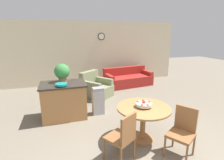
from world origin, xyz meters
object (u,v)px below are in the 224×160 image
(dining_chair_near_left, at_px, (123,135))
(dining_table, at_px, (143,115))
(kitchen_island, at_px, (64,100))
(couch, at_px, (128,79))
(armchair, at_px, (96,88))
(dining_chair_near_right, at_px, (183,130))
(teal_bowl, at_px, (61,84))
(potted_plant, at_px, (62,72))
(fruit_bowl, at_px, (144,104))
(trash_bin, at_px, (98,101))

(dining_chair_near_left, bearing_deg, dining_table, 5.55)
(kitchen_island, distance_m, couch, 3.55)
(dining_chair_near_left, height_order, armchair, dining_chair_near_left)
(dining_chair_near_right, distance_m, teal_bowl, 2.85)
(potted_plant, bearing_deg, dining_chair_near_left, -68.10)
(potted_plant, bearing_deg, couch, 37.50)
(teal_bowl, bearing_deg, fruit_bowl, -40.73)
(trash_bin, bearing_deg, potted_plant, 166.06)
(dining_chair_near_right, bearing_deg, potted_plant, 8.47)
(dining_table, distance_m, teal_bowl, 2.08)
(dining_table, distance_m, trash_bin, 1.63)
(dining_table, xyz_separation_m, armchair, (-0.37, 2.91, -0.28))
(dining_table, bearing_deg, trash_bin, 111.99)
(teal_bowl, xyz_separation_m, couch, (2.78, 2.49, -0.71))
(fruit_bowl, relative_size, couch, 0.16)
(teal_bowl, bearing_deg, potted_plant, 83.07)
(kitchen_island, height_order, armchair, kitchen_island)
(fruit_bowl, distance_m, armchair, 2.98)
(kitchen_island, xyz_separation_m, teal_bowl, (-0.04, -0.24, 0.51))
(fruit_bowl, xyz_separation_m, couch, (1.23, 3.82, -0.53))
(dining_table, distance_m, kitchen_island, 2.18)
(dining_chair_near_left, height_order, kitchen_island, kitchen_island)
(armchair, bearing_deg, teal_bowl, -165.42)
(dining_chair_near_left, xyz_separation_m, trash_bin, (0.01, 1.97, -0.12))
(couch, bearing_deg, dining_chair_near_right, -107.72)
(kitchen_island, bearing_deg, couch, 39.33)
(dining_chair_near_right, height_order, potted_plant, potted_plant)
(trash_bin, bearing_deg, armchair, 80.54)
(armchair, bearing_deg, trash_bin, -138.12)
(dining_table, height_order, couch, couch)
(dining_chair_near_right, bearing_deg, trash_bin, -4.71)
(fruit_bowl, height_order, trash_bin, fruit_bowl)
(fruit_bowl, distance_m, teal_bowl, 2.05)
(dining_chair_near_left, distance_m, couch, 4.68)
(teal_bowl, distance_m, potted_plant, 0.45)
(teal_bowl, xyz_separation_m, armchair, (1.18, 1.58, -0.68))
(dining_chair_near_right, distance_m, potted_plant, 3.14)
(potted_plant, relative_size, couch, 0.23)
(dining_table, bearing_deg, fruit_bowl, -2.56)
(kitchen_island, height_order, potted_plant, potted_plant)
(armchair, bearing_deg, dining_table, -121.42)
(dining_chair_near_right, height_order, kitchen_island, kitchen_island)
(dining_chair_near_left, relative_size, teal_bowl, 3.18)
(dining_chair_near_left, height_order, dining_chair_near_right, same)
(dining_table, xyz_separation_m, fruit_bowl, (0.00, -0.00, 0.23))
(couch, relative_size, armchair, 1.70)
(dining_table, distance_m, potted_plant, 2.37)
(teal_bowl, distance_m, armchair, 2.09)
(dining_table, bearing_deg, dining_chair_near_right, -52.83)
(dining_table, height_order, potted_plant, potted_plant)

